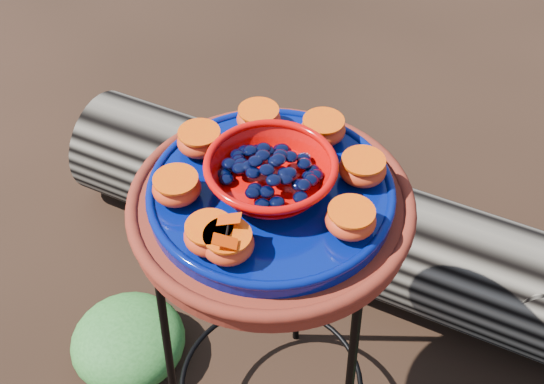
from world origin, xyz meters
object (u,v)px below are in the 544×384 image
(plant_stand, at_px, (271,332))
(red_bowl, at_px, (271,175))
(driftwood_log, at_px, (352,229))
(cobalt_plate, at_px, (271,193))
(terracotta_saucer, at_px, (271,207))

(plant_stand, relative_size, red_bowl, 3.59)
(driftwood_log, bearing_deg, plant_stand, -99.05)
(plant_stand, bearing_deg, cobalt_plate, 0.00)
(cobalt_plate, distance_m, driftwood_log, 0.78)
(plant_stand, height_order, cobalt_plate, cobalt_plate)
(plant_stand, distance_m, cobalt_plate, 0.40)
(cobalt_plate, xyz_separation_m, red_bowl, (0.00, 0.00, 0.04))
(terracotta_saucer, xyz_separation_m, driftwood_log, (0.08, 0.49, -0.56))
(cobalt_plate, height_order, red_bowl, red_bowl)
(plant_stand, relative_size, driftwood_log, 0.43)
(plant_stand, distance_m, terracotta_saucer, 0.37)
(terracotta_saucer, height_order, red_bowl, red_bowl)
(plant_stand, height_order, terracotta_saucer, terracotta_saucer)
(terracotta_saucer, distance_m, red_bowl, 0.07)
(cobalt_plate, relative_size, red_bowl, 2.00)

